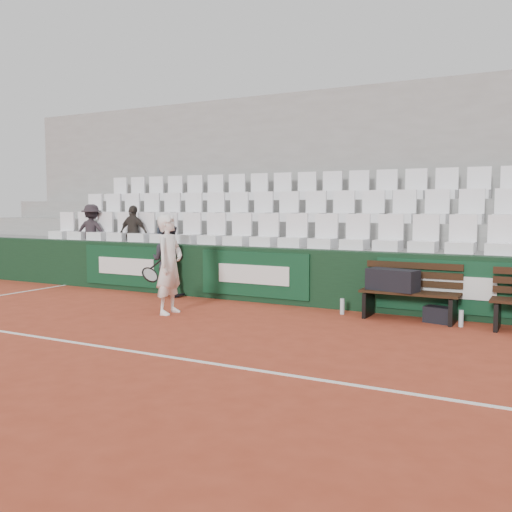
{
  "coord_description": "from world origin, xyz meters",
  "views": [
    {
      "loc": [
        4.7,
        -5.29,
        1.76
      ],
      "look_at": [
        0.61,
        2.4,
        1.0
      ],
      "focal_mm": 40.0,
      "sensor_mm": 36.0,
      "label": 1
    }
  ],
  "objects": [
    {
      "name": "seat_row_back",
      "position": [
        0.0,
        6.35,
        2.21
      ],
      "size": [
        11.9,
        0.44,
        0.63
      ],
      "primitive_type": "cube",
      "color": "white",
      "rests_on": "grandstand_tier_back"
    },
    {
      "name": "spectator_a",
      "position": [
        -4.79,
        4.5,
        1.63
      ],
      "size": [
        0.92,
        0.7,
        1.26
      ],
      "primitive_type": "imported",
      "rotation": [
        0.0,
        0.0,
        3.46
      ],
      "color": "black",
      "rests_on": "grandstand_tier_front"
    },
    {
      "name": "sports_bag_left",
      "position": [
        2.44,
        3.49,
        0.62
      ],
      "size": [
        0.84,
        0.51,
        0.34
      ],
      "primitive_type": "cube",
      "rotation": [
        0.0,
        0.0,
        -0.23
      ],
      "color": "black",
      "rests_on": "bench_left"
    },
    {
      "name": "spectator_b",
      "position": [
        -3.56,
        4.5,
        1.62
      ],
      "size": [
        0.73,
        0.32,
        1.23
      ],
      "primitive_type": "imported",
      "rotation": [
        0.0,
        0.0,
        3.17
      ],
      "color": "#322D28",
      "rests_on": "grandstand_tier_front"
    },
    {
      "name": "water_bottle_far",
      "position": [
        3.49,
        3.38,
        0.12
      ],
      "size": [
        0.07,
        0.07,
        0.25
      ],
      "primitive_type": "cylinder",
      "color": "silver",
      "rests_on": "ground"
    },
    {
      "name": "ball_kid",
      "position": [
        -2.03,
        3.69,
        0.7
      ],
      "size": [
        0.75,
        0.62,
        1.41
      ],
      "primitive_type": "imported",
      "rotation": [
        0.0,
        0.0,
        3.28
      ],
      "color": "black",
      "rests_on": "ground"
    },
    {
      "name": "grandstand_tier_back",
      "position": [
        0.0,
        6.53,
        0.95
      ],
      "size": [
        18.0,
        0.95,
        1.9
      ],
      "primitive_type": "cube",
      "color": "gray",
      "rests_on": "ground"
    },
    {
      "name": "grandstand_tier_mid",
      "position": [
        0.0,
        5.58,
        0.72
      ],
      "size": [
        18.0,
        0.95,
        1.45
      ],
      "primitive_type": "cube",
      "color": "#969694",
      "rests_on": "ground"
    },
    {
      "name": "back_barrier",
      "position": [
        0.07,
        3.99,
        0.5
      ],
      "size": [
        18.0,
        0.34,
        1.0
      ],
      "color": "#10321A",
      "rests_on": "ground"
    },
    {
      "name": "seat_row_front",
      "position": [
        0.0,
        4.45,
        1.31
      ],
      "size": [
        11.9,
        0.44,
        0.63
      ],
      "primitive_type": "cube",
      "color": "white",
      "rests_on": "grandstand_tier_front"
    },
    {
      "name": "seat_row_mid",
      "position": [
        0.0,
        5.4,
        1.77
      ],
      "size": [
        11.9,
        0.44,
        0.63
      ],
      "primitive_type": "cube",
      "color": "white",
      "rests_on": "grandstand_tier_mid"
    },
    {
      "name": "water_bottle_near",
      "position": [
        1.62,
        3.5,
        0.13
      ],
      "size": [
        0.07,
        0.07,
        0.26
      ],
      "primitive_type": "cylinder",
      "color": "silver",
      "rests_on": "ground"
    },
    {
      "name": "ground",
      "position": [
        0.0,
        0.0,
        0.0
      ],
      "size": [
        80.0,
        80.0,
        0.0
      ],
      "primitive_type": "plane",
      "color": "#A73D25",
      "rests_on": "ground"
    },
    {
      "name": "court_baseline",
      "position": [
        0.0,
        0.0,
        0.0
      ],
      "size": [
        18.0,
        0.06,
        0.01
      ],
      "primitive_type": "cube",
      "color": "white",
      "rests_on": "ground"
    },
    {
      "name": "grandstand_tier_front",
      "position": [
        0.0,
        4.62,
        0.5
      ],
      "size": [
        18.0,
        0.95,
        1.0
      ],
      "primitive_type": "cube",
      "color": "gray",
      "rests_on": "ground"
    },
    {
      "name": "tennis_player",
      "position": [
        -0.91,
        2.22,
        0.82
      ],
      "size": [
        0.71,
        0.62,
        1.63
      ],
      "color": "white",
      "rests_on": "ground"
    },
    {
      "name": "grandstand_rear_wall",
      "position": [
        0.0,
        7.15,
        2.2
      ],
      "size": [
        18.0,
        0.3,
        4.4
      ],
      "primitive_type": "cube",
      "color": "gray",
      "rests_on": "ground"
    },
    {
      "name": "spectator_c",
      "position": [
        -2.7,
        4.5,
        1.52
      ],
      "size": [
        0.56,
        0.47,
        1.05
      ],
      "primitive_type": "imported",
      "rotation": [
        0.0,
        0.0,
        2.98
      ],
      "color": "#1D222B",
      "rests_on": "grandstand_tier_front"
    },
    {
      "name": "sports_bag_ground",
      "position": [
        3.14,
        3.52,
        0.12
      ],
      "size": [
        0.45,
        0.33,
        0.25
      ],
      "primitive_type": "cube",
      "rotation": [
        0.0,
        0.0,
        -0.21
      ],
      "color": "black",
      "rests_on": "ground"
    },
    {
      "name": "bench_left",
      "position": [
        2.7,
        3.53,
        0.23
      ],
      "size": [
        1.5,
        0.56,
        0.45
      ],
      "primitive_type": "cube",
      "color": "black",
      "rests_on": "ground"
    }
  ]
}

